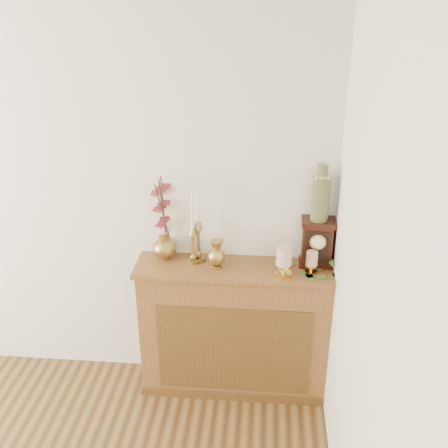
# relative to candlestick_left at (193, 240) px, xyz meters

# --- Properties ---
(console_shelf) EXTENTS (1.24, 0.34, 0.93)m
(console_shelf) POSITION_rel_candlestick_left_xyz_m (0.26, -0.03, -0.65)
(console_shelf) COLOR brown
(console_shelf) RESTS_ON ground
(candlestick_left) EXTENTS (0.08, 0.08, 0.47)m
(candlestick_left) POSITION_rel_candlestick_left_xyz_m (0.00, 0.00, 0.00)
(candlestick_left) COLOR #A48E41
(candlestick_left) RESTS_ON console_shelf
(candlestick_center) EXTENTS (0.09, 0.09, 0.54)m
(candlestick_center) POSITION_rel_candlestick_left_xyz_m (0.03, 0.03, 0.02)
(candlestick_center) COLOR #A48E41
(candlestick_center) RESTS_ON console_shelf
(bud_vase) EXTENTS (0.11, 0.11, 0.18)m
(bud_vase) POSITION_rel_candlestick_left_xyz_m (0.15, -0.05, -0.06)
(bud_vase) COLOR #A48E41
(bud_vase) RESTS_ON console_shelf
(ginger_jar) EXTENTS (0.23, 0.25, 0.57)m
(ginger_jar) POSITION_rel_candlestick_left_xyz_m (-0.20, 0.08, 0.10)
(ginger_jar) COLOR #A48E41
(ginger_jar) RESTS_ON console_shelf
(pillar_candle_left) EXTENTS (0.10, 0.10, 0.20)m
(pillar_candle_left) POSITION_rel_candlestick_left_xyz_m (0.56, -0.11, -0.05)
(pillar_candle_left) COLOR gold
(pillar_candle_left) RESTS_ON console_shelf
(pillar_candle_right) EXTENTS (0.08, 0.08, 0.15)m
(pillar_candle_right) POSITION_rel_candlestick_left_xyz_m (0.72, -0.07, -0.08)
(pillar_candle_right) COLOR gold
(pillar_candle_right) RESTS_ON console_shelf
(ivy_garland) EXTENTS (0.45, 0.19, 0.08)m
(ivy_garland) POSITION_rel_candlestick_left_xyz_m (0.70, -0.06, -0.14)
(ivy_garland) COLOR #366325
(ivy_garland) RESTS_ON console_shelf
(mantel_clock) EXTENTS (0.20, 0.15, 0.30)m
(mantel_clock) POSITION_rel_candlestick_left_xyz_m (0.76, 0.04, -0.01)
(mantel_clock) COLOR #33100A
(mantel_clock) RESTS_ON console_shelf
(ceramic_vase) EXTENTS (0.11, 0.11, 0.34)m
(ceramic_vase) POSITION_rel_candlestick_left_xyz_m (0.76, 0.04, 0.30)
(ceramic_vase) COLOR #1B3729
(ceramic_vase) RESTS_ON mantel_clock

